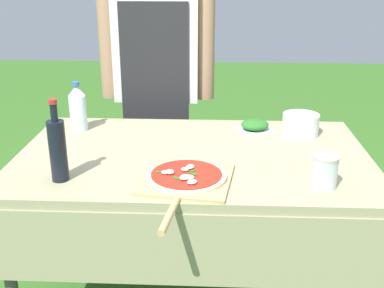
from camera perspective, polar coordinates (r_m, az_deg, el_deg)
prep_table at (r=2.02m, az=0.13°, el=-3.35°), size 1.46×0.91×0.80m
person_cook at (r=2.66m, az=-4.15°, el=8.54°), size 0.62×0.21×1.66m
pizza_on_peel at (r=1.72m, az=-0.76°, el=-4.13°), size 0.36×0.55×0.05m
oil_bottle at (r=1.77m, az=-15.63°, el=-0.56°), size 0.06×0.06×0.30m
water_bottle at (r=2.29m, az=-13.39°, el=4.20°), size 0.08×0.08×0.23m
herb_container at (r=2.26m, az=7.46°, el=2.21°), size 0.19×0.18×0.05m
mixing_tub at (r=2.24m, az=12.74°, el=2.29°), size 0.17×0.17×0.10m
sauce_jar at (r=1.74m, az=15.43°, el=-3.37°), size 0.09×0.09×0.12m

